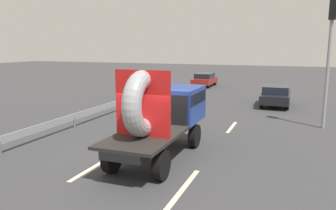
{
  "coord_description": "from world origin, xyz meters",
  "views": [
    {
      "loc": [
        4.7,
        -10.07,
        4.0
      ],
      "look_at": [
        0.29,
        1.43,
        1.78
      ],
      "focal_mm": 35.26,
      "sensor_mm": 36.0,
      "label": 1
    }
  ],
  "objects": [
    {
      "name": "flatbed_truck",
      "position": [
        0.29,
        1.07,
        1.63
      ],
      "size": [
        2.02,
        5.67,
        3.26
      ],
      "color": "black",
      "rests_on": "ground_plane"
    },
    {
      "name": "guardrail",
      "position": [
        -5.31,
        5.32,
        0.53
      ],
      "size": [
        0.1,
        17.84,
        0.71
      ],
      "color": "gray",
      "rests_on": "ground_plane"
    },
    {
      "name": "lane_dash_right_far",
      "position": [
        1.96,
        5.96,
        0.0
      ],
      "size": [
        0.16,
        2.3,
        0.01
      ],
      "primitive_type": "cube",
      "rotation": [
        0.0,
        0.0,
        1.57
      ],
      "color": "beige",
      "rests_on": "ground_plane"
    },
    {
      "name": "lane_dash_left_far",
      "position": [
        -1.38,
        6.08,
        0.0
      ],
      "size": [
        0.16,
        2.05,
        0.01
      ],
      "primitive_type": "cube",
      "rotation": [
        0.0,
        0.0,
        1.57
      ],
      "color": "beige",
      "rests_on": "ground_plane"
    },
    {
      "name": "distant_sedan",
      "position": [
        3.62,
        13.07,
        0.74
      ],
      "size": [
        1.81,
        4.21,
        1.37
      ],
      "color": "black",
      "rests_on": "ground_plane"
    },
    {
      "name": "oncoming_car",
      "position": [
        -3.61,
        21.82,
        0.71
      ],
      "size": [
        1.74,
        4.05,
        1.32
      ],
      "color": "black",
      "rests_on": "ground_plane"
    },
    {
      "name": "traffic_light",
      "position": [
        6.18,
        7.4,
        3.95
      ],
      "size": [
        0.42,
        0.36,
        6.09
      ],
      "color": "gray",
      "rests_on": "ground_plane"
    },
    {
      "name": "ground_plane",
      "position": [
        0.0,
        0.0,
        0.0
      ],
      "size": [
        120.0,
        120.0,
        0.0
      ],
      "primitive_type": "plane",
      "color": "#38383A"
    },
    {
      "name": "lane_dash_left_near",
      "position": [
        -1.38,
        -1.4,
        0.0
      ],
      "size": [
        0.16,
        2.21,
        0.01
      ],
      "primitive_type": "cube",
      "rotation": [
        0.0,
        0.0,
        1.57
      ],
      "color": "beige",
      "rests_on": "ground_plane"
    },
    {
      "name": "lane_dash_right_near",
      "position": [
        1.96,
        -1.69,
        0.0
      ],
      "size": [
        0.16,
        2.88,
        0.01
      ],
      "primitive_type": "cube",
      "rotation": [
        0.0,
        0.0,
        1.57
      ],
      "color": "beige",
      "rests_on": "ground_plane"
    }
  ]
}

